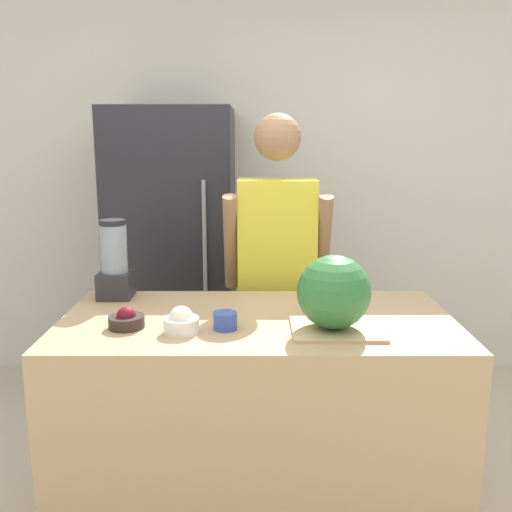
{
  "coord_description": "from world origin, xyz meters",
  "views": [
    {
      "loc": [
        -0.01,
        -1.81,
        1.67
      ],
      "look_at": [
        0.0,
        0.45,
        1.19
      ],
      "focal_mm": 40.0,
      "sensor_mm": 36.0,
      "label": 1
    }
  ],
  "objects_px": {
    "refrigerator": "(173,255)",
    "watermelon": "(332,292)",
    "person": "(275,283)",
    "bowl_small_blue": "(224,321)",
    "bowl_cream": "(180,322)",
    "blender": "(113,264)",
    "bowl_cherries": "(125,320)"
  },
  "relations": [
    {
      "from": "bowl_cream",
      "to": "blender",
      "type": "relative_size",
      "value": 0.37
    },
    {
      "from": "refrigerator",
      "to": "bowl_cherries",
      "type": "relative_size",
      "value": 13.2
    },
    {
      "from": "watermelon",
      "to": "bowl_small_blue",
      "type": "distance_m",
      "value": 0.43
    },
    {
      "from": "bowl_cream",
      "to": "blender",
      "type": "height_order",
      "value": "blender"
    },
    {
      "from": "refrigerator",
      "to": "bowl_cream",
      "type": "distance_m",
      "value": 1.54
    },
    {
      "from": "refrigerator",
      "to": "bowl_small_blue",
      "type": "xyz_separation_m",
      "value": [
        0.4,
        -1.49,
        0.05
      ]
    },
    {
      "from": "bowl_cherries",
      "to": "watermelon",
      "type": "bearing_deg",
      "value": -2.86
    },
    {
      "from": "watermelon",
      "to": "blender",
      "type": "height_order",
      "value": "blender"
    },
    {
      "from": "refrigerator",
      "to": "bowl_cream",
      "type": "xyz_separation_m",
      "value": [
        0.24,
        -1.52,
        0.06
      ]
    },
    {
      "from": "blender",
      "to": "bowl_cream",
      "type": "bearing_deg",
      "value": -52.83
    },
    {
      "from": "bowl_cherries",
      "to": "bowl_cream",
      "type": "distance_m",
      "value": 0.23
    },
    {
      "from": "refrigerator",
      "to": "watermelon",
      "type": "height_order",
      "value": "refrigerator"
    },
    {
      "from": "bowl_cherries",
      "to": "bowl_small_blue",
      "type": "relative_size",
      "value": 1.51
    },
    {
      "from": "watermelon",
      "to": "bowl_cream",
      "type": "height_order",
      "value": "watermelon"
    },
    {
      "from": "bowl_small_blue",
      "to": "refrigerator",
      "type": "bearing_deg",
      "value": 105.24
    },
    {
      "from": "bowl_cherries",
      "to": "bowl_cream",
      "type": "xyz_separation_m",
      "value": [
        0.22,
        -0.06,
        0.01
      ]
    },
    {
      "from": "person",
      "to": "bowl_cherries",
      "type": "xyz_separation_m",
      "value": [
        -0.61,
        -0.72,
        0.04
      ]
    },
    {
      "from": "person",
      "to": "bowl_small_blue",
      "type": "xyz_separation_m",
      "value": [
        -0.22,
        -0.74,
        0.05
      ]
    },
    {
      "from": "watermelon",
      "to": "bowl_cream",
      "type": "xyz_separation_m",
      "value": [
        -0.57,
        -0.02,
        -0.11
      ]
    },
    {
      "from": "blender",
      "to": "bowl_cherries",
      "type": "bearing_deg",
      "value": -71.44
    },
    {
      "from": "watermelon",
      "to": "bowl_cream",
      "type": "relative_size",
      "value": 2.08
    },
    {
      "from": "bowl_cherries",
      "to": "blender",
      "type": "height_order",
      "value": "blender"
    },
    {
      "from": "refrigerator",
      "to": "bowl_cherries",
      "type": "height_order",
      "value": "refrigerator"
    },
    {
      "from": "person",
      "to": "refrigerator",
      "type": "bearing_deg",
      "value": 130.06
    },
    {
      "from": "refrigerator",
      "to": "watermelon",
      "type": "xyz_separation_m",
      "value": [
        0.82,
        -1.51,
        0.17
      ]
    },
    {
      "from": "refrigerator",
      "to": "bowl_cream",
      "type": "relative_size",
      "value": 13.63
    },
    {
      "from": "watermelon",
      "to": "bowl_cream",
      "type": "distance_m",
      "value": 0.59
    },
    {
      "from": "bowl_small_blue",
      "to": "bowl_cherries",
      "type": "bearing_deg",
      "value": 177.13
    },
    {
      "from": "person",
      "to": "bowl_cream",
      "type": "relative_size",
      "value": 13.18
    },
    {
      "from": "watermelon",
      "to": "bowl_cream",
      "type": "bearing_deg",
      "value": -178.24
    },
    {
      "from": "refrigerator",
      "to": "watermelon",
      "type": "distance_m",
      "value": 1.72
    },
    {
      "from": "blender",
      "to": "person",
      "type": "bearing_deg",
      "value": 21.99
    }
  ]
}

